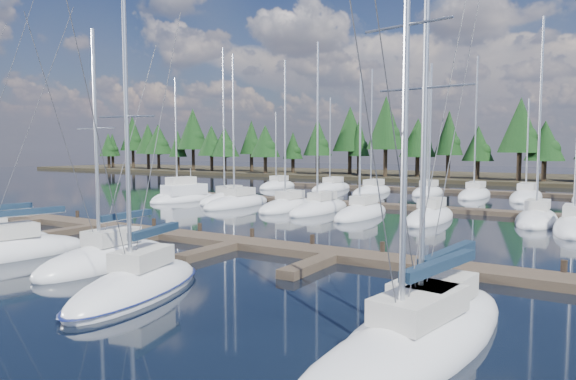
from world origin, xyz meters
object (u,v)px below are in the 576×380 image
Objects in this scene: main_dock at (235,245)px; front_sailboat_3 at (107,260)px; front_sailboat_4 at (137,287)px; front_sailboat_6 at (411,347)px; motor_yacht_left at (184,196)px; front_sailboat_5 at (427,329)px.

front_sailboat_3 is (-2.62, -6.49, 0.08)m from main_dock.
front_sailboat_6 is (10.78, -0.34, 0.02)m from front_sailboat_4.
front_sailboat_3 is 29.76m from motor_yacht_left.
front_sailboat_4 is at bearing -49.73° from motor_yacht_left.
front_sailboat_5 is (13.04, -7.71, 0.07)m from main_dock.
main_dock is 2.83× the size of front_sailboat_6.
front_sailboat_3 is 0.89× the size of front_sailboat_5.
front_sailboat_6 reaches higher than motor_yacht_left.
front_sailboat_4 is at bearing -75.58° from main_dock.
front_sailboat_5 reaches higher than front_sailboat_4.
main_dock is at bearing -40.97° from motor_yacht_left.
front_sailboat_3 reaches higher than main_dock.
motor_yacht_left is at bearing 141.04° from front_sailboat_6.
front_sailboat_4 is 34.84m from motor_yacht_left.
main_dock is 15.15m from front_sailboat_5.
front_sailboat_3 is at bearing 175.53° from front_sailboat_5.
front_sailboat_5 is (15.66, -1.22, -0.00)m from front_sailboat_3.
motor_yacht_left is (-33.23, 25.24, 0.19)m from front_sailboat_5.
front_sailboat_6 is at bearing -38.96° from motor_yacht_left.
front_sailboat_6 is at bearing -1.82° from front_sailboat_4.
motor_yacht_left is at bearing 130.27° from front_sailboat_4.
front_sailboat_4 is (2.33, -9.05, 0.08)m from main_dock.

